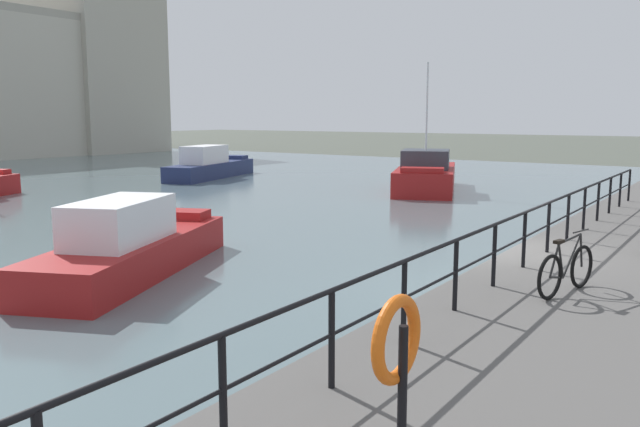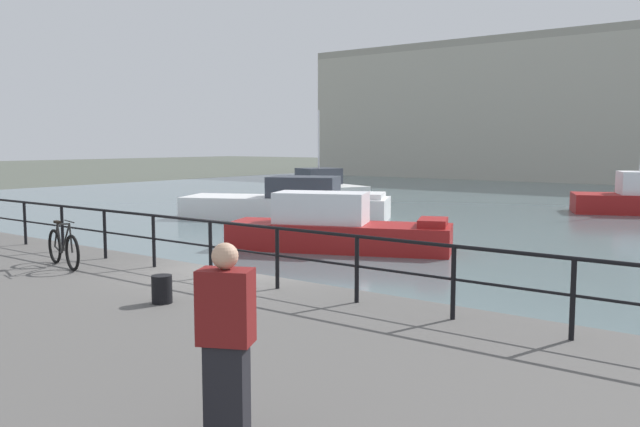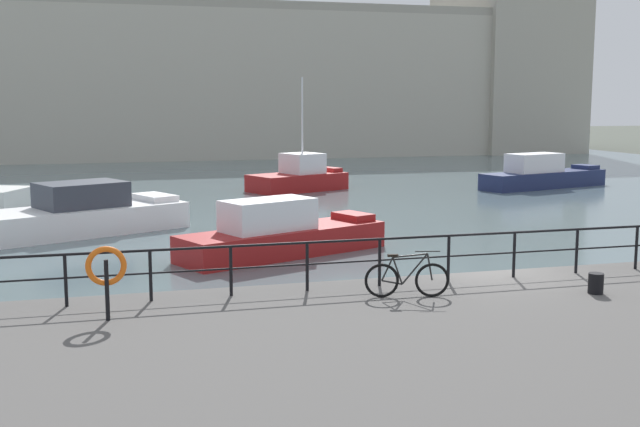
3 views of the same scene
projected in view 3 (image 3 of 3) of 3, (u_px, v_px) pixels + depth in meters
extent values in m
plane|color=#4C5147|center=(490.00, 311.00, 19.13)|extent=(240.00, 240.00, 0.00)
cube|color=slate|center=(255.00, 184.00, 47.93)|extent=(80.00, 60.00, 0.01)
cube|color=#B2AD9E|center=(201.00, 86.00, 71.92)|extent=(71.65, 13.61, 12.64)
cube|color=#A49F91|center=(505.00, 59.00, 79.62)|extent=(10.22, 14.97, 18.46)
cube|color=gray|center=(208.00, 3.00, 64.77)|extent=(71.65, 0.60, 0.70)
cube|color=maroon|center=(283.00, 241.00, 25.99)|extent=(7.43, 4.69, 0.88)
cube|color=silver|center=(268.00, 215.00, 25.49)|extent=(3.32, 2.55, 1.01)
cube|color=maroon|center=(353.00, 216.00, 27.78)|extent=(1.35, 1.64, 0.24)
cube|color=navy|center=(543.00, 180.00, 46.02)|extent=(8.64, 4.14, 0.94)
cube|color=silver|center=(534.00, 163.00, 45.47)|extent=(3.60, 2.43, 1.08)
cube|color=navy|center=(585.00, 167.00, 47.76)|extent=(1.34, 1.56, 0.24)
cube|color=white|center=(61.00, 222.00, 29.65)|extent=(9.76, 6.67, 1.01)
cube|color=#333842|center=(81.00, 195.00, 30.07)|extent=(3.71, 3.27, 0.95)
cube|color=white|center=(154.00, 197.00, 32.14)|extent=(1.89, 2.31, 0.24)
cube|color=maroon|center=(297.00, 182.00, 44.52)|extent=(6.01, 4.49, 0.96)
cube|color=silver|center=(302.00, 163.00, 44.60)|extent=(2.54, 2.59, 1.13)
cube|color=maroon|center=(329.00, 169.00, 45.85)|extent=(1.30, 1.90, 0.24)
cylinder|color=silver|center=(302.00, 115.00, 44.22)|extent=(0.10, 0.10, 4.24)
cylinder|color=black|center=(66.00, 281.00, 15.63)|extent=(0.07, 0.07, 1.05)
cylinder|color=black|center=(151.00, 276.00, 16.06)|extent=(0.07, 0.07, 1.05)
cylinder|color=black|center=(231.00, 271.00, 16.50)|extent=(0.07, 0.07, 1.05)
cylinder|color=black|center=(307.00, 267.00, 16.93)|extent=(0.07, 0.07, 1.05)
cylinder|color=black|center=(380.00, 263.00, 17.37)|extent=(0.07, 0.07, 1.05)
cylinder|color=black|center=(449.00, 259.00, 17.81)|extent=(0.07, 0.07, 1.05)
cylinder|color=black|center=(514.00, 255.00, 18.24)|extent=(0.07, 0.07, 1.05)
cylinder|color=black|center=(577.00, 251.00, 18.68)|extent=(0.07, 0.07, 1.05)
cylinder|color=black|center=(636.00, 248.00, 19.11)|extent=(0.07, 0.07, 1.05)
cylinder|color=black|center=(449.00, 236.00, 17.73)|extent=(23.08, 0.06, 0.06)
cylinder|color=black|center=(449.00, 256.00, 17.80)|extent=(23.08, 0.04, 0.04)
torus|color=black|center=(432.00, 280.00, 16.40)|extent=(0.71, 0.22, 0.72)
torus|color=black|center=(382.00, 281.00, 16.36)|extent=(0.71, 0.22, 0.72)
cylinder|color=black|center=(415.00, 269.00, 16.35)|extent=(0.54, 0.16, 0.66)
cylinder|color=black|center=(397.00, 271.00, 16.34)|extent=(0.24, 0.09, 0.58)
cylinder|color=black|center=(410.00, 256.00, 16.31)|extent=(0.71, 0.20, 0.11)
cylinder|color=black|center=(392.00, 282.00, 16.38)|extent=(0.43, 0.13, 0.12)
cylinder|color=black|center=(387.00, 269.00, 16.33)|extent=(0.26, 0.09, 0.51)
cylinder|color=black|center=(430.00, 267.00, 16.36)|extent=(0.14, 0.07, 0.57)
cube|color=black|center=(393.00, 255.00, 16.29)|extent=(0.23, 0.14, 0.05)
cylinder|color=black|center=(428.00, 251.00, 16.31)|extent=(0.51, 0.14, 0.02)
cylinder|color=black|center=(596.00, 283.00, 16.73)|extent=(0.32, 0.32, 0.44)
cylinder|color=black|center=(107.00, 290.00, 14.63)|extent=(0.08, 0.08, 1.15)
torus|color=orange|center=(106.00, 266.00, 14.62)|extent=(0.75, 0.11, 0.75)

